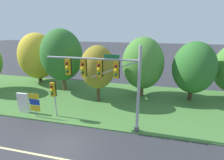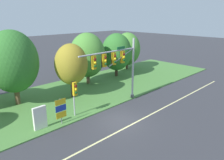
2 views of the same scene
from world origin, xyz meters
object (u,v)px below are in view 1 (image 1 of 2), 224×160
at_px(tree_mid_verge, 98,67).
at_px(traffic_signal_mast, 106,76).
at_px(info_kiosk, 23,103).
at_px(pedestrian_signal_near_kerb, 53,92).
at_px(tree_right_far, 194,68).
at_px(tree_left_of_mast, 38,56).
at_px(route_sign_post, 35,103).
at_px(tree_behind_signpost, 62,55).
at_px(tree_tall_centre, 143,63).

bearing_deg(tree_mid_verge, traffic_signal_mast, -65.44).
xyz_separation_m(traffic_signal_mast, info_kiosk, (-8.22, 0.67, -3.37)).
distance_m(pedestrian_signal_near_kerb, tree_mid_verge, 5.20).
height_order(tree_mid_verge, tree_right_far, tree_right_far).
relative_size(traffic_signal_mast, tree_left_of_mast, 1.05).
bearing_deg(info_kiosk, pedestrian_signal_near_kerb, -2.37).
bearing_deg(traffic_signal_mast, route_sign_post, 178.55).
distance_m(traffic_signal_mast, pedestrian_signal_near_kerb, 5.24).
height_order(traffic_signal_mast, info_kiosk, traffic_signal_mast).
bearing_deg(tree_behind_signpost, pedestrian_signal_near_kerb, -68.26).
bearing_deg(tree_tall_centre, tree_right_far, -1.55).
bearing_deg(info_kiosk, tree_left_of_mast, 116.73).
xyz_separation_m(route_sign_post, tree_left_of_mast, (-6.12, 9.36, 2.41)).
relative_size(pedestrian_signal_near_kerb, route_sign_post, 1.46).
bearing_deg(tree_left_of_mast, pedestrian_signal_near_kerb, -48.97).
distance_m(pedestrian_signal_near_kerb, tree_right_far, 14.19).
height_order(traffic_signal_mast, tree_tall_centre, tree_tall_centre).
height_order(pedestrian_signal_near_kerb, route_sign_post, pedestrian_signal_near_kerb).
bearing_deg(tree_tall_centre, info_kiosk, -146.57).
bearing_deg(tree_mid_verge, pedestrian_signal_near_kerb, -121.84).
xyz_separation_m(pedestrian_signal_near_kerb, tree_mid_verge, (2.65, 4.27, 1.32)).
bearing_deg(tree_left_of_mast, tree_mid_verge, -24.25).
xyz_separation_m(traffic_signal_mast, tree_right_far, (7.50, 7.41, -0.69)).
xyz_separation_m(tree_behind_signpost, tree_tall_centre, (9.66, 0.50, -0.64)).
relative_size(pedestrian_signal_near_kerb, tree_tall_centre, 0.49).
height_order(tree_behind_signpost, tree_tall_centre, tree_behind_signpost).
bearing_deg(tree_behind_signpost, tree_right_far, 1.35).
bearing_deg(tree_tall_centre, traffic_signal_mast, -106.29).
distance_m(tree_mid_verge, tree_tall_centre, 5.20).
distance_m(tree_tall_centre, info_kiosk, 12.82).
height_order(traffic_signal_mast, pedestrian_signal_near_kerb, traffic_signal_mast).
relative_size(pedestrian_signal_near_kerb, tree_left_of_mast, 0.47).
relative_size(tree_left_of_mast, tree_behind_signpost, 0.92).
bearing_deg(traffic_signal_mast, info_kiosk, 175.31).
distance_m(route_sign_post, tree_mid_verge, 6.81).
relative_size(traffic_signal_mast, tree_behind_signpost, 0.96).
bearing_deg(info_kiosk, route_sign_post, -17.06).
relative_size(route_sign_post, info_kiosk, 1.19).
xyz_separation_m(pedestrian_signal_near_kerb, tree_left_of_mast, (-7.82, 8.99, 1.32)).
relative_size(tree_right_far, info_kiosk, 3.35).
xyz_separation_m(traffic_signal_mast, pedestrian_signal_near_kerb, (-4.85, 0.54, -1.91)).
xyz_separation_m(tree_tall_centre, info_kiosk, (-10.43, -6.88, -2.86)).
relative_size(traffic_signal_mast, info_kiosk, 3.84).
bearing_deg(info_kiosk, tree_right_far, 23.21).
distance_m(traffic_signal_mast, tree_mid_verge, 5.32).
xyz_separation_m(tree_behind_signpost, info_kiosk, (-0.76, -6.39, -3.51)).
distance_m(tree_behind_signpost, tree_mid_verge, 5.76).
xyz_separation_m(traffic_signal_mast, tree_left_of_mast, (-12.67, 9.53, -0.59)).
relative_size(tree_behind_signpost, info_kiosk, 3.98).
bearing_deg(tree_tall_centre, pedestrian_signal_near_kerb, -135.15).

